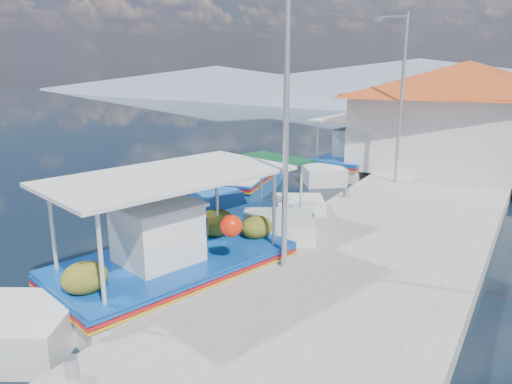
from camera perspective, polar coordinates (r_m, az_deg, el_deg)
The scene contains 10 objects.
ground at distance 12.44m, azimuth -20.82°, elevation -9.05°, with size 160.00×160.00×0.00m, color black.
quay at distance 14.06m, azimuth 15.59°, elevation -4.71°, with size 5.00×44.00×0.50m, color #AAA69F.
bollards at distance 13.91m, azimuth 6.52°, elevation -2.72°, with size 0.20×17.20×0.30m.
main_caique at distance 10.83m, azimuth -9.43°, elevation -8.59°, with size 4.13×8.59×2.94m.
caique_green_canopy at distance 13.37m, azimuth -1.54°, elevation -4.61°, with size 3.09×6.51×2.51m.
caique_blue_hull at distance 18.59m, azimuth -1.49°, elevation 0.92°, with size 3.07×6.90×1.26m.
caique_far at distance 22.60m, azimuth 11.41°, elevation 3.60°, with size 2.89×7.83×2.76m.
harbor_building at distance 22.18m, azimuth 23.09°, elevation 8.42°, with size 10.49×10.49×4.40m.
lamp_post_near at distance 10.07m, azimuth 3.06°, elevation 9.23°, with size 1.21×0.14×6.00m.
lamp_post_far at distance 18.50m, azimuth 16.37°, elevation 11.28°, with size 1.21×0.14×6.00m.
Camera 1 is at (9.15, -6.88, 4.86)m, focal length 34.31 mm.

